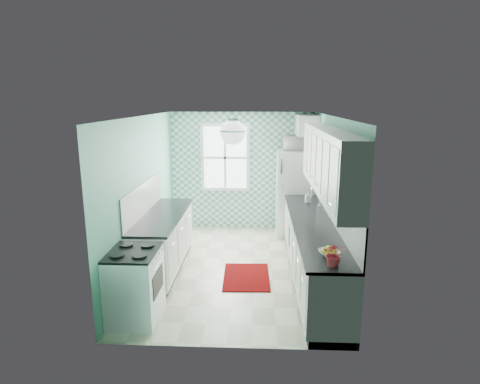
{
  "coord_description": "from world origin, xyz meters",
  "views": [
    {
      "loc": [
        0.34,
        -6.23,
        2.76
      ],
      "look_at": [
        0.05,
        0.25,
        1.25
      ],
      "focal_mm": 30.0,
      "sensor_mm": 36.0,
      "label": 1
    }
  ],
  "objects_px": {
    "fridge": "(295,193)",
    "ceiling_light": "(233,132)",
    "potted_plant": "(334,254)",
    "fruit_bowl": "(329,253)",
    "microwave": "(297,143)",
    "stove": "(135,284)",
    "sink": "(308,208)"
  },
  "relations": [
    {
      "from": "ceiling_light",
      "to": "potted_plant",
      "type": "bearing_deg",
      "value": -45.43
    },
    {
      "from": "microwave",
      "to": "fruit_bowl",
      "type": "bearing_deg",
      "value": 92.89
    },
    {
      "from": "microwave",
      "to": "stove",
      "type": "bearing_deg",
      "value": 57.53
    },
    {
      "from": "potted_plant",
      "to": "fridge",
      "type": "bearing_deg",
      "value": 91.35
    },
    {
      "from": "sink",
      "to": "microwave",
      "type": "bearing_deg",
      "value": 92.07
    },
    {
      "from": "ceiling_light",
      "to": "stove",
      "type": "bearing_deg",
      "value": -145.9
    },
    {
      "from": "stove",
      "to": "microwave",
      "type": "bearing_deg",
      "value": 56.82
    },
    {
      "from": "ceiling_light",
      "to": "microwave",
      "type": "height_order",
      "value": "ceiling_light"
    },
    {
      "from": "fridge",
      "to": "potted_plant",
      "type": "xyz_separation_m",
      "value": [
        0.09,
        -3.84,
        0.2
      ]
    },
    {
      "from": "potted_plant",
      "to": "fruit_bowl",
      "type": "bearing_deg",
      "value": 90.0
    },
    {
      "from": "sink",
      "to": "fruit_bowl",
      "type": "height_order",
      "value": "sink"
    },
    {
      "from": "stove",
      "to": "potted_plant",
      "type": "height_order",
      "value": "potted_plant"
    },
    {
      "from": "ceiling_light",
      "to": "microwave",
      "type": "distance_m",
      "value": 2.88
    },
    {
      "from": "fruit_bowl",
      "to": "potted_plant",
      "type": "distance_m",
      "value": 0.33
    },
    {
      "from": "fruit_bowl",
      "to": "ceiling_light",
      "type": "bearing_deg",
      "value": 142.95
    },
    {
      "from": "ceiling_light",
      "to": "sink",
      "type": "height_order",
      "value": "ceiling_light"
    },
    {
      "from": "sink",
      "to": "fridge",
      "type": "bearing_deg",
      "value": 92.08
    },
    {
      "from": "fridge",
      "to": "stove",
      "type": "xyz_separation_m",
      "value": [
        -2.31,
        -3.44,
        -0.41
      ]
    },
    {
      "from": "sink",
      "to": "fruit_bowl",
      "type": "distance_m",
      "value": 2.16
    },
    {
      "from": "fridge",
      "to": "microwave",
      "type": "xyz_separation_m",
      "value": [
        0.0,
        0.0,
        1.02
      ]
    },
    {
      "from": "sink",
      "to": "ceiling_light",
      "type": "bearing_deg",
      "value": -135.68
    },
    {
      "from": "fruit_bowl",
      "to": "potted_plant",
      "type": "bearing_deg",
      "value": -90.0
    },
    {
      "from": "ceiling_light",
      "to": "fruit_bowl",
      "type": "bearing_deg",
      "value": -37.05
    },
    {
      "from": "fridge",
      "to": "ceiling_light",
      "type": "bearing_deg",
      "value": -111.19
    },
    {
      "from": "ceiling_light",
      "to": "stove",
      "type": "relative_size",
      "value": 0.39
    },
    {
      "from": "stove",
      "to": "microwave",
      "type": "height_order",
      "value": "microwave"
    },
    {
      "from": "ceiling_light",
      "to": "sink",
      "type": "distance_m",
      "value": 2.23
    },
    {
      "from": "sink",
      "to": "fruit_bowl",
      "type": "relative_size",
      "value": 2.28
    },
    {
      "from": "ceiling_light",
      "to": "fridge",
      "type": "distance_m",
      "value": 3.19
    },
    {
      "from": "ceiling_light",
      "to": "fruit_bowl",
      "type": "distance_m",
      "value": 2.02
    },
    {
      "from": "fridge",
      "to": "stove",
      "type": "bearing_deg",
      "value": -122.16
    },
    {
      "from": "fridge",
      "to": "microwave",
      "type": "height_order",
      "value": "microwave"
    }
  ]
}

